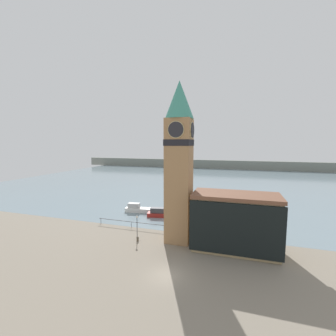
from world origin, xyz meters
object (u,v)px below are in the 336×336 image
at_px(clock_tower, 179,158).
at_px(pier_building, 235,222).
at_px(mooring_bollard_near, 138,239).
at_px(boat_far, 137,209).
at_px(boat_near, 161,213).
at_px(lamp_post, 137,222).

distance_m(clock_tower, pier_building, 12.03).
bearing_deg(mooring_bollard_near, boat_far, 115.00).
xyz_separation_m(pier_building, mooring_bollard_near, (-14.24, -1.60, -3.63)).
height_order(boat_near, lamp_post, lamp_post).
distance_m(pier_building, boat_far, 24.02).
distance_m(pier_building, mooring_bollard_near, 14.78).
xyz_separation_m(clock_tower, boat_far, (-12.28, 11.38, -12.03)).
xyz_separation_m(clock_tower, boat_near, (-6.24, 9.87, -12.07)).
xyz_separation_m(clock_tower, mooring_bollard_near, (-5.95, -2.17, -12.33)).
bearing_deg(clock_tower, boat_near, 122.32).
bearing_deg(boat_far, lamp_post, -72.28).
bearing_deg(pier_building, mooring_bollard_near, -173.60).
bearing_deg(boat_far, clock_tower, -49.88).
bearing_deg(mooring_bollard_near, clock_tower, 20.06).
height_order(clock_tower, lamp_post, clock_tower).
relative_size(clock_tower, boat_near, 3.73).
bearing_deg(pier_building, lamp_post, -178.70).
xyz_separation_m(boat_near, mooring_bollard_near, (0.29, -12.04, -0.26)).
relative_size(clock_tower, pier_building, 2.01).
xyz_separation_m(pier_building, boat_far, (-20.56, 11.96, -3.33)).
bearing_deg(boat_near, pier_building, -45.70).
height_order(clock_tower, mooring_bollard_near, clock_tower).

